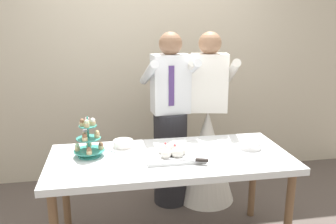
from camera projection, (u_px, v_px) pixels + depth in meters
The scene contains 8 objects.
rear_wall at pixel (146, 49), 3.82m from camera, with size 5.20×0.10×2.90m, color beige.
dessert_table at pixel (170, 165), 2.63m from camera, with size 1.80×0.80×0.78m.
cupcake_stand at pixel (89, 141), 2.57m from camera, with size 0.23×0.23×0.31m.
main_cake_tray at pixel (173, 152), 2.57m from camera, with size 0.43×0.35×0.12m.
plate_stack at pixel (250, 145), 2.76m from camera, with size 0.18×0.17×0.05m.
round_cake at pixel (123, 145), 2.76m from camera, with size 0.24×0.24×0.06m.
person_groom at pixel (170, 130), 3.31m from camera, with size 0.50×0.53×1.66m.
person_bride at pixel (207, 144), 3.41m from camera, with size 0.57×0.56×1.66m.
Camera 1 is at (-0.45, -2.39, 1.76)m, focal length 37.29 mm.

